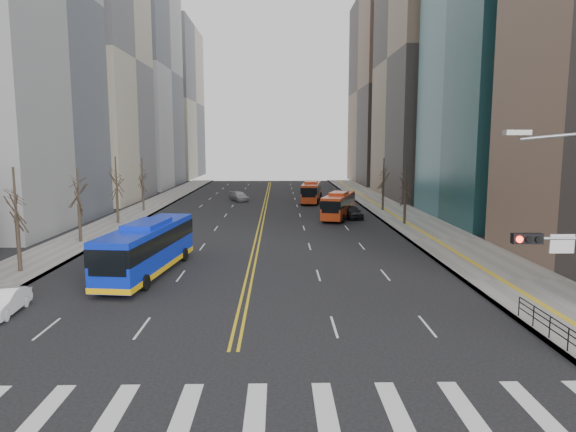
# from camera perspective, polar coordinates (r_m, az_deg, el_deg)

# --- Properties ---
(ground) EXTENTS (220.00, 220.00, 0.00)m
(ground) POSITION_cam_1_polar(r_m,az_deg,el_deg) (18.53, -7.54, -20.76)
(ground) COLOR black
(sidewalk_right) EXTENTS (7.00, 130.00, 0.15)m
(sidewalk_right) POSITION_cam_1_polar(r_m,az_deg,el_deg) (63.70, 13.04, -0.19)
(sidewalk_right) COLOR gray
(sidewalk_right) RESTS_ON ground
(sidewalk_left) EXTENTS (5.00, 130.00, 0.15)m
(sidewalk_left) POSITION_cam_1_polar(r_m,az_deg,el_deg) (64.48, -17.72, -0.27)
(sidewalk_left) COLOR gray
(sidewalk_left) RESTS_ON ground
(crosswalk) EXTENTS (26.70, 4.00, 0.01)m
(crosswalk) POSITION_cam_1_polar(r_m,az_deg,el_deg) (18.53, -7.54, -20.74)
(crosswalk) COLOR silver
(crosswalk) RESTS_ON ground
(centerline) EXTENTS (0.55, 100.00, 0.01)m
(centerline) POSITION_cam_1_polar(r_m,az_deg,el_deg) (71.72, -2.65, 0.85)
(centerline) COLOR gold
(centerline) RESTS_ON ground
(office_towers) EXTENTS (83.00, 134.00, 58.00)m
(office_towers) POSITION_cam_1_polar(r_m,az_deg,el_deg) (86.00, -2.42, 18.03)
(office_towers) COLOR gray
(office_towers) RESTS_ON ground
(pedestrian_railing) EXTENTS (0.06, 6.06, 1.02)m
(pedestrian_railing) POSITION_cam_1_polar(r_m,az_deg,el_deg) (26.60, 27.09, -10.58)
(pedestrian_railing) COLOR black
(pedestrian_railing) RESTS_ON sidewalk_right
(street_trees) EXTENTS (35.20, 47.20, 7.60)m
(street_trees) POSITION_cam_1_polar(r_m,az_deg,el_deg) (51.67, -11.30, 3.36)
(street_trees) COLOR black
(street_trees) RESTS_ON ground
(blue_bus) EXTENTS (4.13, 12.87, 3.67)m
(blue_bus) POSITION_cam_1_polar(r_m,az_deg,el_deg) (36.61, -15.31, -3.28)
(blue_bus) COLOR #0E2AD2
(blue_bus) RESTS_ON ground
(red_bus_near) EXTENTS (5.24, 10.28, 3.22)m
(red_bus_near) POSITION_cam_1_polar(r_m,az_deg,el_deg) (62.06, 5.65, 1.37)
(red_bus_near) COLOR red
(red_bus_near) RESTS_ON ground
(red_bus_far) EXTENTS (3.73, 10.54, 3.29)m
(red_bus_far) POSITION_cam_1_polar(r_m,az_deg,el_deg) (78.98, 2.59, 2.84)
(red_bus_far) COLOR red
(red_bus_far) RESTS_ON ground
(car_white) EXTENTS (1.63, 4.05, 1.31)m
(car_white) POSITION_cam_1_polar(r_m,az_deg,el_deg) (31.16, -29.05, -8.38)
(car_white) COLOR white
(car_white) RESTS_ON ground
(car_dark_mid) EXTENTS (2.49, 4.80, 1.56)m
(car_dark_mid) POSITION_cam_1_polar(r_m,az_deg,el_deg) (62.41, 7.13, 0.44)
(car_dark_mid) COLOR black
(car_dark_mid) RESTS_ON ground
(car_silver) EXTENTS (3.80, 5.25, 1.41)m
(car_silver) POSITION_cam_1_polar(r_m,az_deg,el_deg) (81.68, -5.45, 2.18)
(car_silver) COLOR #97979C
(car_silver) RESTS_ON ground
(car_dark_far) EXTENTS (3.06, 4.47, 1.13)m
(car_dark_far) POSITION_cam_1_polar(r_m,az_deg,el_deg) (86.72, 2.91, 2.45)
(car_dark_far) COLOR black
(car_dark_far) RESTS_ON ground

